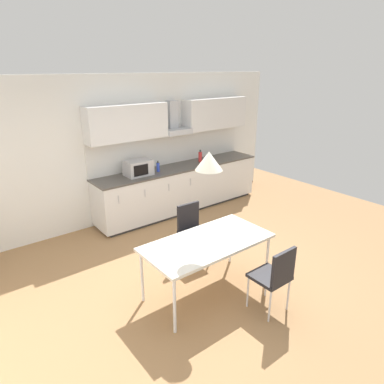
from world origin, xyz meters
The scene contains 12 objects.
ground_plane centered at (0.00, 0.00, -0.01)m, with size 9.29×7.40×0.02m, color #9E754C.
wall_back centered at (0.00, 2.52, 1.34)m, with size 7.43×0.10×2.68m, color white.
kitchen_counter centered at (1.14, 2.14, 0.46)m, with size 3.61×0.68×0.92m.
backsplash_tile centered at (1.14, 2.46, 1.21)m, with size 3.59×0.02×0.60m, color silver.
upper_wall_cabinets centered at (1.14, 2.30, 1.86)m, with size 3.59×0.40×0.63m.
microwave centered at (0.19, 2.14, 1.06)m, with size 0.48×0.35×0.28m.
bottle_red centered at (1.69, 2.18, 1.02)m, with size 0.08×0.08×0.25m.
bottle_blue centered at (0.60, 2.11, 1.00)m, with size 0.06×0.06×0.20m.
dining_table centered at (-0.24, -0.33, 0.70)m, with size 1.63×0.81×0.75m.
chair_far_right centered at (0.13, 0.46, 0.53)m, with size 0.41×0.41×0.87m.
chair_near_right centered at (0.13, -1.12, 0.53)m, with size 0.40×0.40×0.87m.
pendant_lamp centered at (-0.24, -0.33, 1.78)m, with size 0.32×0.32×0.22m, color silver.
Camera 1 is at (-2.73, -3.19, 2.79)m, focal length 32.00 mm.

